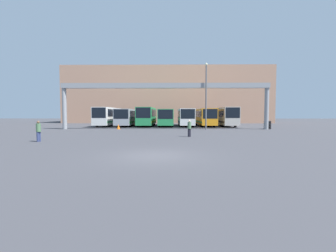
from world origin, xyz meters
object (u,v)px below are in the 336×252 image
Objects in this scene: bus_slot_2 at (147,116)px; bus_slot_5 at (205,116)px; pedestrian_near_right at (38,131)px; bus_slot_0 at (108,116)px; bus_slot_1 at (128,116)px; bus_slot_4 at (185,116)px; tire_stack at (267,125)px; traffic_cone at (118,127)px; lamp_post at (206,94)px; pedestrian_mid_right at (189,128)px; bus_slot_6 at (225,116)px; bus_slot_3 at (166,117)px.

bus_slot_5 is (10.60, 0.04, -0.12)m from bus_slot_2.
bus_slot_0 is at bearing 20.39° from pedestrian_near_right.
bus_slot_1 is 7.36× the size of pedestrian_near_right.
bus_slot_5 is at bearing 3.24° from bus_slot_4.
tire_stack is (11.43, -8.27, -1.18)m from bus_slot_4.
bus_slot_2 is 24.58m from pedestrian_near_right.
bus_slot_0 reaches higher than bus_slot_1.
pedestrian_near_right reaches higher than traffic_cone.
bus_slot_0 reaches higher than pedestrian_near_right.
tire_stack is 10.23m from lamp_post.
lamp_post is at bearing -2.71° from traffic_cone.
bus_slot_1 is 1.03× the size of bus_slot_5.
bus_slot_2 is 1.03× the size of bus_slot_4.
bus_slot_2 is 9.81× the size of tire_stack.
pedestrian_near_right is at bearing 158.87° from pedestrian_mid_right.
pedestrian_mid_right is 1.36× the size of tire_stack.
bus_slot_2 is 20.38m from tire_stack.
bus_slot_0 is 0.89× the size of bus_slot_1.
bus_slot_4 is at bearing -176.76° from bus_slot_5.
lamp_post reaches higher than bus_slot_0.
bus_slot_4 reaches higher than pedestrian_mid_right.
lamp_post is at bearing -76.43° from bus_slot_4.
traffic_cone is at bearing -109.66° from bus_slot_2.
bus_slot_0 is at bearing 179.68° from bus_slot_6.
bus_slot_0 is 7.08m from bus_slot_2.
bus_slot_4 is 10.22m from lamp_post.
tire_stack is (21.71, 0.55, 0.23)m from traffic_cone.
bus_slot_3 is at bearing 179.56° from bus_slot_5.
pedestrian_near_right is 2.25× the size of traffic_cone.
pedestrian_mid_right is at bearing -92.63° from bus_slot_4.
bus_slot_4 is at bearing -2.00° from bus_slot_1.
pedestrian_mid_right is 14.33m from traffic_cone.
bus_slot_1 is 1.31× the size of lamp_post.
traffic_cone is at bearing -178.55° from tire_stack.
bus_slot_0 reaches higher than tire_stack.
bus_slot_1 is at bearing 10.62° from bus_slot_0.
bus_slot_3 is 7.07m from bus_slot_5.
bus_slot_6 is 6.42× the size of pedestrian_near_right.
traffic_cone is (-10.28, -8.82, -1.41)m from bus_slot_4.
bus_slot_5 is at bearing 1.60° from bus_slot_0.
bus_slot_1 reaches higher than bus_slot_3.
bus_slot_6 is (17.67, -0.78, 0.16)m from bus_slot_1.
bus_slot_6 is (10.60, -0.67, 0.19)m from bus_slot_3.
bus_slot_0 is at bearing -176.30° from bus_slot_2.
bus_slot_4 is 1.23× the size of lamp_post.
bus_slot_0 is 23.38m from pedestrian_near_right.
bus_slot_3 is (3.53, 0.09, -0.18)m from bus_slot_2.
lamp_post reaches higher than bus_slot_3.
traffic_cone is 0.08× the size of lamp_post.
pedestrian_near_right is at bearing -131.04° from bus_slot_6.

